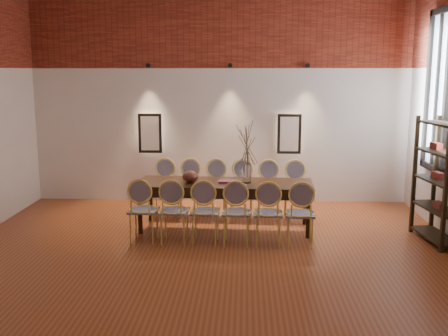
{
  "coord_description": "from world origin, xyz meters",
  "views": [
    {
      "loc": [
        0.49,
        -6.27,
        2.46
      ],
      "look_at": [
        0.18,
        1.27,
        1.05
      ],
      "focal_mm": 42.0,
      "sensor_mm": 36.0,
      "label": 1
    }
  ],
  "objects_px": {
    "chair_far_a": "(163,188)",
    "bowl": "(190,177)",
    "chair_far_e": "(268,190)",
    "chair_far_b": "(189,189)",
    "chair_near_b": "(174,211)",
    "dining_table": "(225,206)",
    "vase": "(247,173)",
    "shelving_rack": "(440,181)",
    "chair_near_a": "(144,210)",
    "chair_far_f": "(295,191)",
    "chair_near_c": "(205,211)",
    "chair_far_d": "(242,190)",
    "chair_near_f": "(300,214)",
    "chair_near_d": "(237,212)",
    "book": "(227,182)",
    "chair_far_c": "(215,189)",
    "chair_near_e": "(268,213)"
  },
  "relations": [
    {
      "from": "chair_far_c",
      "to": "chair_far_d",
      "type": "relative_size",
      "value": 1.0
    },
    {
      "from": "dining_table",
      "to": "chair_far_f",
      "type": "relative_size",
      "value": 2.87
    },
    {
      "from": "chair_near_f",
      "to": "chair_far_e",
      "type": "distance_m",
      "value": 1.5
    },
    {
      "from": "chair_far_a",
      "to": "bowl",
      "type": "xyz_separation_m",
      "value": [
        0.55,
        -0.79,
        0.37
      ]
    },
    {
      "from": "chair_near_f",
      "to": "chair_far_f",
      "type": "bearing_deg",
      "value": 90.0
    },
    {
      "from": "chair_near_a",
      "to": "chair_far_b",
      "type": "height_order",
      "value": "same"
    },
    {
      "from": "chair_near_b",
      "to": "chair_near_d",
      "type": "relative_size",
      "value": 1.0
    },
    {
      "from": "chair_near_c",
      "to": "chair_far_d",
      "type": "relative_size",
      "value": 1.0
    },
    {
      "from": "chair_far_b",
      "to": "book",
      "type": "xyz_separation_m",
      "value": [
        0.68,
        -0.76,
        0.3
      ]
    },
    {
      "from": "chair_far_c",
      "to": "chair_far_d",
      "type": "height_order",
      "value": "same"
    },
    {
      "from": "chair_near_b",
      "to": "chair_far_d",
      "type": "relative_size",
      "value": 1.0
    },
    {
      "from": "dining_table",
      "to": "chair_far_c",
      "type": "height_order",
      "value": "chair_far_c"
    },
    {
      "from": "chair_far_e",
      "to": "chair_far_d",
      "type": "bearing_deg",
      "value": 0.0
    },
    {
      "from": "dining_table",
      "to": "chair_near_a",
      "type": "bearing_deg",
      "value": -147.61
    },
    {
      "from": "book",
      "to": "chair_near_f",
      "type": "bearing_deg",
      "value": -35.08
    },
    {
      "from": "chair_near_c",
      "to": "book",
      "type": "height_order",
      "value": "chair_near_c"
    },
    {
      "from": "chair_far_b",
      "to": "chair_far_e",
      "type": "distance_m",
      "value": 1.35
    },
    {
      "from": "chair_near_f",
      "to": "shelving_rack",
      "type": "relative_size",
      "value": 0.52
    },
    {
      "from": "chair_near_c",
      "to": "chair_far_c",
      "type": "height_order",
      "value": "same"
    },
    {
      "from": "chair_far_f",
      "to": "bowl",
      "type": "xyz_separation_m",
      "value": [
        -1.7,
        -0.69,
        0.37
      ]
    },
    {
      "from": "chair_near_d",
      "to": "chair_far_d",
      "type": "height_order",
      "value": "same"
    },
    {
      "from": "chair_near_b",
      "to": "vase",
      "type": "relative_size",
      "value": 3.13
    },
    {
      "from": "chair_near_c",
      "to": "chair_near_e",
      "type": "relative_size",
      "value": 1.0
    },
    {
      "from": "chair_near_f",
      "to": "chair_far_c",
      "type": "relative_size",
      "value": 1.0
    },
    {
      "from": "dining_table",
      "to": "chair_far_a",
      "type": "height_order",
      "value": "chair_far_a"
    },
    {
      "from": "chair_far_f",
      "to": "book",
      "type": "bearing_deg",
      "value": 33.96
    },
    {
      "from": "vase",
      "to": "book",
      "type": "bearing_deg",
      "value": -178.88
    },
    {
      "from": "chair_near_a",
      "to": "book",
      "type": "relative_size",
      "value": 3.62
    },
    {
      "from": "chair_far_d",
      "to": "chair_far_f",
      "type": "xyz_separation_m",
      "value": [
        0.9,
        -0.04,
        0.0
      ]
    },
    {
      "from": "chair_near_d",
      "to": "chair_far_e",
      "type": "xyz_separation_m",
      "value": [
        0.51,
        1.41,
        0.0
      ]
    },
    {
      "from": "chair_near_b",
      "to": "chair_near_c",
      "type": "height_order",
      "value": "same"
    },
    {
      "from": "chair_near_b",
      "to": "chair_far_e",
      "type": "distance_m",
      "value": 1.97
    },
    {
      "from": "chair_far_e",
      "to": "chair_far_b",
      "type": "bearing_deg",
      "value": 0.0
    },
    {
      "from": "chair_far_a",
      "to": "bowl",
      "type": "height_order",
      "value": "chair_far_a"
    },
    {
      "from": "chair_far_b",
      "to": "book",
      "type": "height_order",
      "value": "chair_far_b"
    },
    {
      "from": "chair_far_d",
      "to": "chair_far_e",
      "type": "bearing_deg",
      "value": -180.0
    },
    {
      "from": "chair_near_b",
      "to": "chair_near_e",
      "type": "height_order",
      "value": "same"
    },
    {
      "from": "chair_far_f",
      "to": "vase",
      "type": "relative_size",
      "value": 3.13
    },
    {
      "from": "chair_far_a",
      "to": "bowl",
      "type": "relative_size",
      "value": 3.92
    },
    {
      "from": "chair_near_b",
      "to": "chair_near_d",
      "type": "height_order",
      "value": "same"
    },
    {
      "from": "chair_far_f",
      "to": "chair_near_e",
      "type": "bearing_deg",
      "value": 72.5
    },
    {
      "from": "shelving_rack",
      "to": "chair_near_a",
      "type": "bearing_deg",
      "value": 174.77
    },
    {
      "from": "chair_near_f",
      "to": "chair_far_a",
      "type": "xyz_separation_m",
      "value": [
        -2.19,
        1.53,
        0.0
      ]
    },
    {
      "from": "dining_table",
      "to": "vase",
      "type": "relative_size",
      "value": 9.0
    },
    {
      "from": "chair_far_b",
      "to": "chair_far_f",
      "type": "height_order",
      "value": "same"
    },
    {
      "from": "chair_near_b",
      "to": "chair_far_a",
      "type": "xyz_separation_m",
      "value": [
        -0.39,
        1.45,
        0.0
      ]
    },
    {
      "from": "chair_far_a",
      "to": "chair_far_e",
      "type": "height_order",
      "value": "same"
    },
    {
      "from": "chair_near_a",
      "to": "chair_near_f",
      "type": "bearing_deg",
      "value": -0.0
    },
    {
      "from": "chair_near_b",
      "to": "book",
      "type": "xyz_separation_m",
      "value": [
        0.74,
        0.66,
        0.3
      ]
    },
    {
      "from": "chair_near_d",
      "to": "chair_far_b",
      "type": "xyz_separation_m",
      "value": [
        -0.84,
        1.47,
        0.0
      ]
    }
  ]
}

